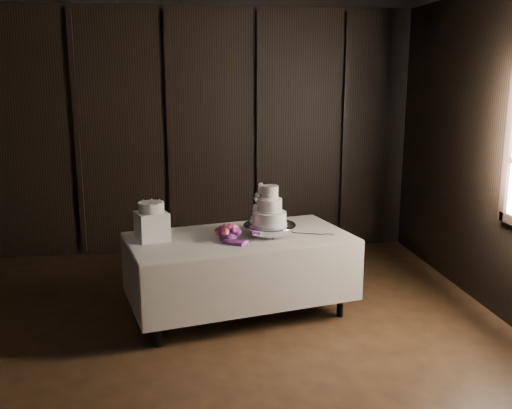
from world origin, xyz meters
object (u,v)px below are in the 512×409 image
(display_table, at_px, (240,272))
(cake_stand, at_px, (270,229))
(small_cake, at_px, (151,207))
(bouquet, at_px, (228,233))
(box_pedestal, at_px, (152,226))
(wedding_cake, at_px, (267,210))

(display_table, height_order, cake_stand, cake_stand)
(display_table, xyz_separation_m, small_cake, (-0.78, -0.01, 0.64))
(cake_stand, relative_size, small_cake, 2.14)
(bouquet, height_order, box_pedestal, box_pedestal)
(cake_stand, bearing_deg, bouquet, -159.22)
(wedding_cake, distance_m, box_pedestal, 1.04)
(display_table, xyz_separation_m, wedding_cake, (0.25, 0.02, 0.58))
(cake_stand, bearing_deg, small_cake, -177.68)
(cake_stand, xyz_separation_m, small_cake, (-1.06, -0.04, 0.25))
(bouquet, bearing_deg, cake_stand, 20.78)
(bouquet, distance_m, box_pedestal, 0.68)
(display_table, xyz_separation_m, box_pedestal, (-0.78, -0.01, 0.47))
(cake_stand, relative_size, box_pedestal, 1.86)
(box_pedestal, bearing_deg, cake_stand, 2.32)
(display_table, xyz_separation_m, bouquet, (-0.11, -0.12, 0.41))
(bouquet, height_order, small_cake, small_cake)
(cake_stand, xyz_separation_m, box_pedestal, (-1.06, -0.04, 0.08))
(small_cake, bearing_deg, bouquet, -9.15)
(box_pedestal, relative_size, small_cake, 1.15)
(box_pedestal, height_order, small_cake, small_cake)
(cake_stand, bearing_deg, wedding_cake, -150.26)
(wedding_cake, height_order, small_cake, wedding_cake)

